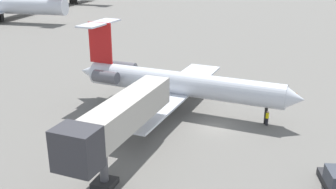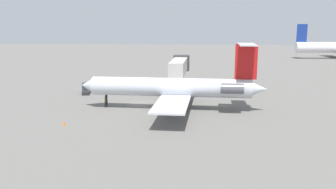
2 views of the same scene
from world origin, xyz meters
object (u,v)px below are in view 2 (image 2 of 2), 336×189
at_px(regional_jet, 176,87).
at_px(jet_bridge, 179,66).
at_px(traffic_cone_near, 64,124).
at_px(ground_crew_marshaller, 106,101).
at_px(baggage_tug_lead, 86,89).

distance_m(regional_jet, jet_bridge, 15.69).
bearing_deg(regional_jet, jet_bridge, 179.29).
bearing_deg(jet_bridge, traffic_cone_near, -29.06).
xyz_separation_m(ground_crew_marshaller, baggage_tug_lead, (-11.20, -6.39, -0.02)).
distance_m(jet_bridge, traffic_cone_near, 29.45).
distance_m(jet_bridge, baggage_tug_lead, 18.42).
bearing_deg(traffic_cone_near, jet_bridge, 150.94).
bearing_deg(jet_bridge, regional_jet, -0.71).
relative_size(regional_jet, ground_crew_marshaller, 16.80).
bearing_deg(baggage_tug_lead, ground_crew_marshaller, 29.69).
height_order(regional_jet, ground_crew_marshaller, regional_jet).
bearing_deg(ground_crew_marshaller, jet_bridge, 142.11).
relative_size(regional_jet, baggage_tug_lead, 6.73).
xyz_separation_m(jet_bridge, baggage_tug_lead, (3.29, -17.66, -4.04)).
bearing_deg(traffic_cone_near, regional_jet, 125.11).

